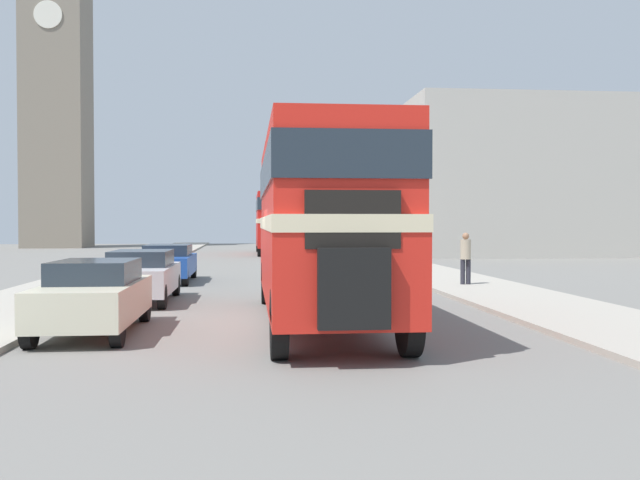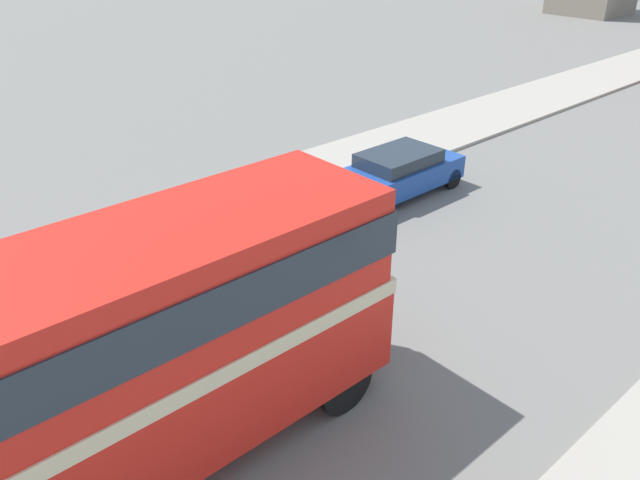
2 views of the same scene
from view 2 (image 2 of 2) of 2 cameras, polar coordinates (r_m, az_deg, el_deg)
ground_plane at (r=11.32m, az=-18.81°, el=-17.99°), size 120.00×120.00×0.00m
double_decker_bus at (r=9.15m, az=-21.37°, el=-10.96°), size 2.45×10.18×4.01m
car_parked_mid at (r=15.14m, az=-10.64°, el=-0.40°), size 1.78×4.41×1.43m
car_parked_far at (r=19.08m, az=6.84°, el=6.07°), size 1.82×4.61×1.39m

